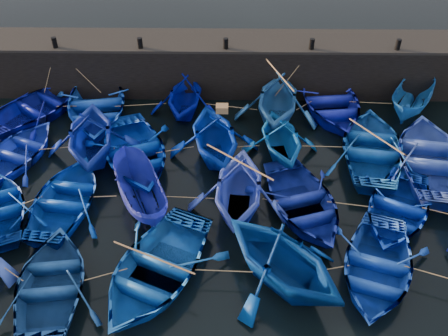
{
  "coord_description": "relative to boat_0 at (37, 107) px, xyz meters",
  "views": [
    {
      "loc": [
        0.19,
        -11.81,
        13.46
      ],
      "look_at": [
        0.0,
        3.2,
        0.7
      ],
      "focal_mm": 40.0,
      "sensor_mm": 36.0,
      "label": 1
    }
  ],
  "objects": [
    {
      "name": "bollard_0",
      "position": [
        0.83,
        1.86,
        2.35
      ],
      "size": [
        0.24,
        0.24,
        0.5
      ],
      "primitive_type": "cylinder",
      "color": "black",
      "rests_on": "quay_top"
    },
    {
      "name": "bollard_4",
      "position": [
        16.83,
        1.86,
        2.35
      ],
      "size": [
        0.24,
        0.24,
        0.5
      ],
      "primitive_type": "cylinder",
      "color": "black",
      "rests_on": "quay_top"
    },
    {
      "name": "boat_22",
      "position": [
        6.66,
        -9.43,
        0.03
      ],
      "size": [
        5.61,
        6.38,
        1.1
      ],
      "primitive_type": "imported",
      "rotation": [
        0.0,
        0.0,
        -0.42
      ],
      "color": "#1051AF",
      "rests_on": "ground"
    },
    {
      "name": "quay_top",
      "position": [
        8.83,
        2.76,
        2.04
      ],
      "size": [
        26.0,
        2.5,
        0.12
      ],
      "primitive_type": "cube",
      "color": "black",
      "rests_on": "quay_wall"
    },
    {
      "name": "bollard_3",
      "position": [
        12.83,
        1.86,
        2.35
      ],
      "size": [
        0.24,
        0.24,
        0.5
      ],
      "primitive_type": "cylinder",
      "color": "black",
      "rests_on": "quay_top"
    },
    {
      "name": "boat_15",
      "position": [
        5.71,
        -6.04,
        0.27
      ],
      "size": [
        3.04,
        4.32,
        1.57
      ],
      "primitive_type": "imported",
      "rotation": [
        0.0,
        0.0,
        3.56
      ],
      "color": "navy",
      "rests_on": "ground"
    },
    {
      "name": "boat_0",
      "position": [
        0.0,
        0.0,
        0.0
      ],
      "size": [
        5.85,
        6.13,
        1.04
      ],
      "primitive_type": "imported",
      "rotation": [
        0.0,
        0.0,
        2.5
      ],
      "color": "#020A74",
      "rests_on": "ground"
    },
    {
      "name": "bollard_2",
      "position": [
        8.83,
        1.86,
        2.35
      ],
      "size": [
        0.24,
        0.24,
        0.5
      ],
      "primitive_type": "cylinder",
      "color": "black",
      "rests_on": "quay_top"
    },
    {
      "name": "boat_12",
      "position": [
        17.33,
        -3.61,
        0.07
      ],
      "size": [
        4.89,
        6.25,
        1.18
      ],
      "primitive_type": "imported",
      "rotation": [
        0.0,
        0.0,
        2.99
      ],
      "color": "blue",
      "rests_on": "ground"
    },
    {
      "name": "boat_8",
      "position": [
        5.09,
        -3.44,
        0.03
      ],
      "size": [
        5.4,
        6.3,
        1.1
      ],
      "primitive_type": "imported",
      "rotation": [
        0.0,
        0.0,
        0.35
      ],
      "color": "#0438D1",
      "rests_on": "ground"
    },
    {
      "name": "boat_17",
      "position": [
        11.77,
        -6.24,
        -0.02
      ],
      "size": [
        4.76,
        5.65,
        1.0
      ],
      "primitive_type": "imported",
      "rotation": [
        0.0,
        0.0,
        0.31
      ],
      "color": "navy",
      "rests_on": "ground"
    },
    {
      "name": "boat_7",
      "position": [
        3.3,
        -3.05,
        0.7
      ],
      "size": [
        4.7,
        5.22,
        2.43
      ],
      "primitive_type": "imported",
      "rotation": [
        0.0,
        0.0,
        3.31
      ],
      "color": "navy",
      "rests_on": "ground"
    },
    {
      "name": "boat_11",
      "position": [
        15.08,
        -2.94,
        0.04
      ],
      "size": [
        4.73,
        5.98,
        1.12
      ],
      "primitive_type": "imported",
      "rotation": [
        0.0,
        0.0,
        2.97
      ],
      "color": "#0C4491",
      "rests_on": "ground"
    },
    {
      "name": "boat_6",
      "position": [
        0.16,
        -3.27,
        -0.07
      ],
      "size": [
        4.49,
        5.18,
        0.9
      ],
      "primitive_type": "imported",
      "rotation": [
        0.0,
        0.0,
        2.76
      ],
      "color": "#132CAA",
      "rests_on": "ground"
    },
    {
      "name": "boat_16",
      "position": [
        9.38,
        -6.12,
        0.64
      ],
      "size": [
        4.19,
        4.74,
        2.32
      ],
      "primitive_type": "imported",
      "rotation": [
        0.0,
        0.0,
        -0.09
      ],
      "color": "blue",
      "rests_on": "ground"
    },
    {
      "name": "boat_5",
      "position": [
        17.6,
        0.43,
        0.3
      ],
      "size": [
        3.48,
        4.47,
        1.64
      ],
      "primitive_type": "imported",
      "rotation": [
        0.0,
        0.0,
        -0.52
      ],
      "color": "#1B5FAE",
      "rests_on": "ground"
    },
    {
      "name": "boat_18",
      "position": [
        15.2,
        -6.51,
        -0.05
      ],
      "size": [
        4.95,
        5.52,
        0.94
      ],
      "primitive_type": "imported",
      "rotation": [
        0.0,
        0.0,
        -0.47
      ],
      "color": "#0930B5",
      "rests_on": "ground"
    },
    {
      "name": "boat_4",
      "position": [
        13.81,
        0.57,
        0.05
      ],
      "size": [
        4.52,
        5.88,
        1.13
      ],
      "primitive_type": "imported",
      "rotation": [
        0.0,
        0.0,
        0.12
      ],
      "color": "#111AA6",
      "rests_on": "ground"
    },
    {
      "name": "boat_9",
      "position": [
        8.43,
        -2.98,
        0.65
      ],
      "size": [
        4.66,
        5.14,
        2.33
      ],
      "primitive_type": "imported",
      "rotation": [
        0.0,
        0.0,
        3.35
      ],
      "color": "#002493",
      "rests_on": "ground"
    },
    {
      "name": "boat_14",
      "position": [
        2.93,
        -6.1,
        -0.04
      ],
      "size": [
        3.87,
        5.02,
        0.96
      ],
      "primitive_type": "imported",
      "rotation": [
        0.0,
        0.0,
        3.02
      ],
      "color": "#04359F",
      "rests_on": "ground"
    },
    {
      "name": "bollard_1",
      "position": [
        4.83,
        1.86,
        2.35
      ],
      "size": [
        0.24,
        0.24,
        0.5
      ],
      "primitive_type": "cylinder",
      "color": "black",
      "rests_on": "quay_top"
    },
    {
      "name": "mooring_ropes",
      "position": [
        8.94,
        -2.68,
        0.36
      ],
      "size": [
        17.65,
        11.8,
        2.1
      ],
      "color": "tan",
      "rests_on": "ground"
    },
    {
      "name": "ground",
      "position": [
        8.83,
        -7.74,
        -0.52
      ],
      "size": [
        120.0,
        120.0,
        0.0
      ],
      "primitive_type": "plane",
      "color": "black",
      "rests_on": "ground"
    },
    {
      "name": "quay_wall",
      "position": [
        8.83,
        2.76,
        0.73
      ],
      "size": [
        26.0,
        2.5,
        2.5
      ],
      "primitive_type": "cube",
      "color": "black",
      "rests_on": "ground"
    },
    {
      "name": "loose_oars",
      "position": [
        10.58,
        -4.66,
        1.24
      ],
      "size": [
        10.68,
        11.35,
        1.33
      ],
      "color": "#99724C",
      "rests_on": "ground"
    },
    {
      "name": "wooden_crate",
      "position": [
        8.73,
        -2.98,
        1.96
      ],
      "size": [
        0.49,
        0.4,
        0.28
      ],
      "primitive_type": "cube",
      "color": "olive",
      "rests_on": "boat_9"
    },
    {
      "name": "boat_23",
      "position": [
        10.73,
        -9.51,
        0.71
      ],
      "size": [
        6.13,
        6.13,
        2.45
      ],
      "primitive_type": "imported",
      "rotation": [
        0.0,
        0.0,
        0.78
      ],
      "color": "navy",
      "rests_on": "ground"
    },
    {
      "name": "boat_3",
      "position": [
        11.22,
        -0.16,
        0.67
      ],
      "size": [
        4.52,
        5.04,
        2.37
      ],
      "primitive_type": "imported",
      "rotation": [
        0.0,
        0.0,
        -0.15
      ],
      "color": "#205B9C",
      "rests_on": "ground"
    },
    {
      "name": "boat_24",
      "position": [
        13.86,
        -9.21,
        -0.03
      ],
      "size": [
        4.71,
        5.55,
        0.98
      ],
      "primitive_type": "imported",
      "rotation": [
        0.0,
        0.0,
        -0.33
      ],
      "color": "blue",
      "rests_on": "ground"
    },
    {
      "name": "boat_2",
      "position": [
        6.93,
        0.32,
        0.47
      ],
      "size": [
        3.58,
        4.05,
        1.98
      ],
      "primitive_type": "imported",
      "rotation": [
        0.0,
        0.0,
        -0.09
      ],
      "color": "#000C9B",
      "rests_on": "ground"
    },
    {
      "name": "boat_10",
      "position": [
        11.2,
        -2.88,
        0.49
      ],
      "size": [
        3.85,
        4.29,
        2.02
      ],
      "primitive_type": "imported",
      "rotation": [
        0.0,
        0.0,
        3.29
      ],
      "color": "#0953AA",
      "rests_on": "ground"
    },
    {
      "name": "boat_1",
      "position": [
        2.76,
        0.03,
        0.08
      ],
      "size": [
        5.04,
        6.35,
        1.19
      ],
      "primitive_type": "imported",
      "rotation": [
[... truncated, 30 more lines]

